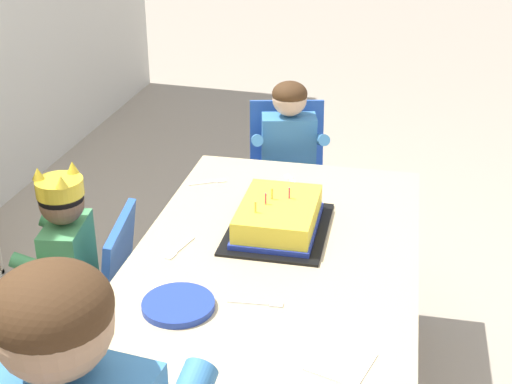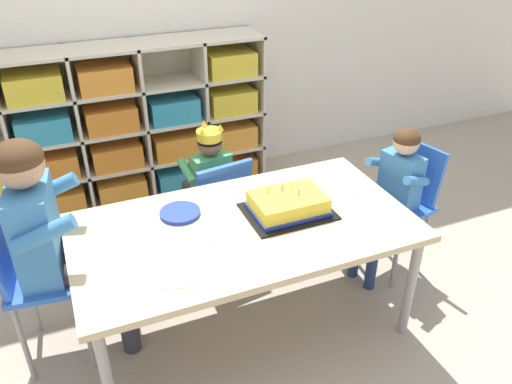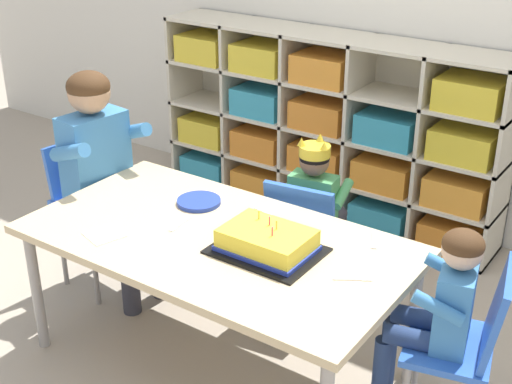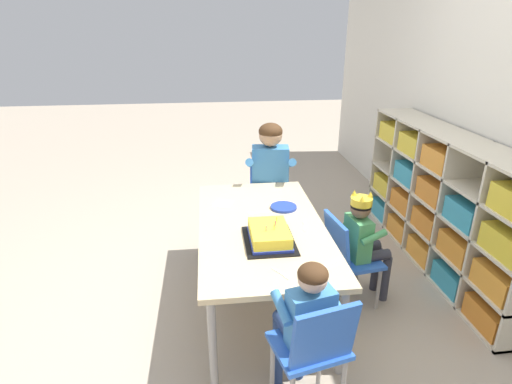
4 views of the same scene
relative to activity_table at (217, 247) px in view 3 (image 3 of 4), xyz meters
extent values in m
plane|color=tan|center=(0.00, 0.00, -0.55)|extent=(16.00, 16.00, 0.00)
cube|color=beige|center=(-0.35, 1.62, -0.02)|extent=(2.05, 0.01, 1.06)
cube|color=beige|center=(-1.37, 1.46, -0.02)|extent=(0.02, 0.34, 1.06)
cube|color=beige|center=(-0.96, 1.46, -0.02)|extent=(0.02, 0.34, 1.06)
cube|color=beige|center=(-0.55, 1.46, -0.02)|extent=(0.02, 0.34, 1.06)
cube|color=beige|center=(-0.15, 1.46, -0.02)|extent=(0.02, 0.34, 1.06)
cube|color=beige|center=(0.26, 1.46, -0.02)|extent=(0.02, 0.34, 1.06)
cube|color=beige|center=(0.67, 1.46, -0.02)|extent=(0.02, 0.34, 1.06)
cube|color=beige|center=(-0.35, 1.46, -0.54)|extent=(2.05, 0.34, 0.02)
cube|color=beige|center=(-0.35, 1.46, -0.28)|extent=(2.05, 0.34, 0.02)
cube|color=beige|center=(-0.35, 1.46, -0.02)|extent=(2.05, 0.34, 0.02)
cube|color=beige|center=(-0.35, 1.46, 0.24)|extent=(2.05, 0.34, 0.02)
cube|color=beige|center=(-0.35, 1.46, 0.50)|extent=(2.05, 0.34, 0.02)
cube|color=teal|center=(-1.16, 1.44, -0.45)|extent=(0.32, 0.27, 0.16)
cube|color=orange|center=(-0.76, 1.44, -0.45)|extent=(0.32, 0.27, 0.16)
cube|color=orange|center=(-0.35, 1.44, -0.45)|extent=(0.32, 0.27, 0.16)
cube|color=teal|center=(0.06, 1.44, -0.45)|extent=(0.32, 0.27, 0.16)
cube|color=orange|center=(0.46, 1.44, -0.45)|extent=(0.32, 0.27, 0.16)
cube|color=yellow|center=(-1.16, 1.44, -0.19)|extent=(0.32, 0.27, 0.16)
cube|color=orange|center=(-0.76, 1.44, -0.19)|extent=(0.32, 0.27, 0.16)
cube|color=orange|center=(-0.35, 1.44, -0.19)|extent=(0.32, 0.27, 0.16)
cube|color=orange|center=(0.06, 1.44, -0.19)|extent=(0.32, 0.27, 0.16)
cube|color=orange|center=(0.46, 1.44, -0.19)|extent=(0.32, 0.27, 0.16)
cube|color=teal|center=(-0.76, 1.44, 0.07)|extent=(0.32, 0.27, 0.16)
cube|color=orange|center=(-0.35, 1.44, 0.07)|extent=(0.32, 0.27, 0.16)
cube|color=teal|center=(0.06, 1.44, 0.07)|extent=(0.32, 0.27, 0.16)
cube|color=yellow|center=(0.46, 1.44, 0.07)|extent=(0.32, 0.27, 0.16)
cube|color=yellow|center=(-1.16, 1.44, 0.33)|extent=(0.32, 0.27, 0.16)
cube|color=yellow|center=(-0.76, 1.44, 0.33)|extent=(0.32, 0.27, 0.16)
cube|color=orange|center=(-0.35, 1.44, 0.33)|extent=(0.32, 0.27, 0.16)
cube|color=yellow|center=(0.46, 1.44, 0.33)|extent=(0.32, 0.27, 0.16)
cube|color=#D1B789|center=(0.00, 0.00, 0.03)|extent=(1.50, 0.81, 0.03)
cylinder|color=#9E9993|center=(-0.69, -0.34, -0.27)|extent=(0.04, 0.04, 0.56)
cylinder|color=#9E9993|center=(-0.69, 0.34, -0.27)|extent=(0.04, 0.04, 0.56)
cylinder|color=#9E9993|center=(0.69, 0.34, -0.27)|extent=(0.04, 0.04, 0.56)
cube|color=blue|center=(0.06, 0.63, -0.22)|extent=(0.39, 0.35, 0.03)
cube|color=blue|center=(0.08, 0.49, -0.05)|extent=(0.33, 0.11, 0.30)
cylinder|color=gray|center=(0.18, 0.77, -0.39)|extent=(0.02, 0.02, 0.32)
cylinder|color=gray|center=(-0.10, 0.73, -0.39)|extent=(0.02, 0.02, 0.32)
cylinder|color=gray|center=(0.22, 0.53, -0.39)|extent=(0.02, 0.02, 0.32)
cylinder|color=gray|center=(-0.07, 0.49, -0.39)|extent=(0.02, 0.02, 0.32)
cube|color=#4C9E5B|center=(0.06, 0.64, -0.06)|extent=(0.22, 0.14, 0.29)
sphere|color=brown|center=(0.06, 0.64, 0.16)|extent=(0.13, 0.13, 0.13)
ellipsoid|color=black|center=(0.06, 0.64, 0.18)|extent=(0.14, 0.14, 0.10)
cylinder|color=yellow|center=(0.06, 0.64, 0.21)|extent=(0.14, 0.14, 0.05)
cone|color=yellow|center=(0.05, 0.70, 0.25)|extent=(0.04, 0.04, 0.04)
cone|color=yellow|center=(0.11, 0.62, 0.25)|extent=(0.04, 0.04, 0.04)
cone|color=yellow|center=(0.01, 0.60, 0.25)|extent=(0.04, 0.04, 0.04)
cylinder|color=#33333D|center=(0.10, 0.75, -0.18)|extent=(0.10, 0.22, 0.07)
cylinder|color=#33333D|center=(-0.02, 0.73, -0.18)|extent=(0.10, 0.22, 0.07)
cylinder|color=#33333D|center=(0.09, 0.85, -0.38)|extent=(0.06, 0.06, 0.34)
cylinder|color=#33333D|center=(-0.04, 0.84, -0.38)|extent=(0.06, 0.06, 0.34)
cylinder|color=#4C9E5B|center=(0.17, 0.70, 0.00)|extent=(0.07, 0.18, 0.10)
cylinder|color=#4C9E5B|center=(-0.07, 0.66, 0.00)|extent=(0.07, 0.18, 0.10)
cube|color=blue|center=(-0.84, 0.18, -0.10)|extent=(0.36, 0.40, 0.03)
cube|color=blue|center=(-0.99, 0.20, 0.04)|extent=(0.10, 0.34, 0.25)
cylinder|color=gray|center=(-0.73, 0.01, -0.33)|extent=(0.02, 0.02, 0.43)
cylinder|color=gray|center=(-0.69, 0.32, -0.33)|extent=(0.02, 0.02, 0.43)
cylinder|color=gray|center=(-0.98, 0.04, -0.33)|extent=(0.02, 0.02, 0.43)
cylinder|color=gray|center=(-0.95, 0.35, -0.33)|extent=(0.02, 0.02, 0.43)
cube|color=#3D7FBC|center=(-0.84, 0.18, 0.12)|extent=(0.20, 0.32, 0.42)
sphere|color=tan|center=(-0.84, 0.18, 0.43)|extent=(0.19, 0.19, 0.19)
ellipsoid|color=#472D19|center=(-0.84, 0.18, 0.46)|extent=(0.19, 0.19, 0.14)
cylinder|color=#33333D|center=(-0.70, 0.07, -0.06)|extent=(0.31, 0.14, 0.10)
cylinder|color=#33333D|center=(-0.68, 0.25, -0.06)|extent=(0.31, 0.14, 0.10)
cylinder|color=#33333D|center=(-0.55, 0.06, -0.32)|extent=(0.08, 0.08, 0.45)
cylinder|color=#33333D|center=(-0.53, 0.24, -0.32)|extent=(0.08, 0.08, 0.45)
cylinder|color=#3D7FBC|center=(-0.80, 0.01, 0.21)|extent=(0.25, 0.09, 0.14)
cylinder|color=#3D7FBC|center=(-0.76, 0.34, 0.21)|extent=(0.25, 0.09, 0.14)
cube|color=blue|center=(0.91, 0.10, -0.13)|extent=(0.35, 0.38, 0.03)
cube|color=blue|center=(1.04, 0.13, 0.03)|extent=(0.13, 0.31, 0.30)
cylinder|color=gray|center=(0.77, 0.21, -0.34)|extent=(0.02, 0.02, 0.40)
cylinder|color=gray|center=(0.99, 0.26, -0.34)|extent=(0.02, 0.02, 0.40)
cube|color=#3D7FBC|center=(0.91, 0.10, 0.02)|extent=(0.16, 0.23, 0.29)
sphere|color=#DBB293|center=(0.91, 0.10, 0.24)|extent=(0.13, 0.13, 0.13)
ellipsoid|color=#472D19|center=(0.91, 0.10, 0.26)|extent=(0.14, 0.14, 0.10)
cylinder|color=navy|center=(0.79, 0.14, -0.09)|extent=(0.22, 0.12, 0.07)
cylinder|color=navy|center=(0.82, 0.02, -0.09)|extent=(0.22, 0.12, 0.07)
cylinder|color=navy|center=(0.69, 0.11, -0.33)|extent=(0.06, 0.06, 0.42)
cylinder|color=#3D7FBC|center=(0.84, 0.21, 0.09)|extent=(0.18, 0.08, 0.10)
cylinder|color=#3D7FBC|center=(0.90, -0.03, 0.09)|extent=(0.18, 0.08, 0.10)
cube|color=black|center=(0.22, 0.02, 0.05)|extent=(0.39, 0.30, 0.01)
cube|color=yellow|center=(0.22, 0.02, 0.10)|extent=(0.32, 0.22, 0.08)
cube|color=#283DB2|center=(0.22, 0.02, 0.06)|extent=(0.33, 0.24, 0.02)
cylinder|color=#EFCC4C|center=(0.25, 0.04, 0.15)|extent=(0.01, 0.01, 0.04)
cylinder|color=#E54C66|center=(0.26, -0.01, 0.15)|extent=(0.01, 0.01, 0.04)
cylinder|color=#EFCC4C|center=(0.15, 0.07, 0.15)|extent=(0.01, 0.01, 0.04)
cylinder|color=#E54C66|center=(0.21, 0.05, 0.15)|extent=(0.01, 0.01, 0.04)
cylinder|color=#233DA3|center=(-0.24, 0.19, 0.06)|extent=(0.18, 0.18, 0.02)
cube|color=white|center=(-0.37, -0.23, 0.05)|extent=(0.16, 0.16, 0.00)
cube|color=white|center=(-0.18, 0.02, 0.05)|extent=(0.02, 0.11, 0.00)
cube|color=white|center=(-0.17, -0.05, 0.05)|extent=(0.02, 0.04, 0.00)
cube|color=white|center=(0.56, 0.02, 0.05)|extent=(0.09, 0.06, 0.00)
cube|color=white|center=(0.61, 0.05, 0.05)|extent=(0.04, 0.04, 0.00)
cube|color=white|center=(0.50, 0.34, 0.05)|extent=(0.05, 0.09, 0.00)
cube|color=white|center=(0.53, 0.28, 0.05)|extent=(0.03, 0.04, 0.00)
cube|color=white|center=(0.07, 0.27, 0.05)|extent=(0.10, 0.04, 0.00)
cube|color=white|center=(0.00, 0.29, 0.05)|extent=(0.04, 0.03, 0.00)
camera|label=1|loc=(-1.66, -0.31, 1.08)|focal=49.76mm
camera|label=2|loc=(-0.67, -1.74, 1.32)|focal=35.91mm
camera|label=3|loc=(1.48, -1.88, 1.36)|focal=49.83mm
camera|label=4|loc=(2.37, -0.32, 1.26)|focal=28.88mm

